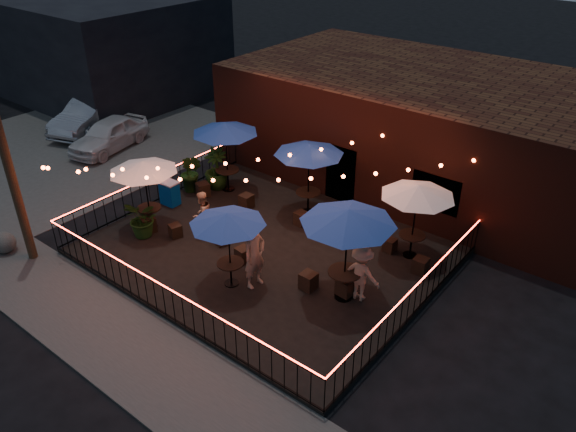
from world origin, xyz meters
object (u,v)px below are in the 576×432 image
(cafe_table_4, at_px, (348,218))
(boulder, at_px, (4,243))
(cafe_table_2, at_px, (228,220))
(cafe_table_1, at_px, (225,129))
(cooler, at_px, (170,193))
(cafe_table_0, at_px, (143,167))
(cafe_table_3, at_px, (309,150))
(utility_pole, at_px, (0,136))
(cafe_table_5, at_px, (418,192))

(cafe_table_4, bearing_deg, boulder, -154.84)
(cafe_table_2, height_order, boulder, cafe_table_2)
(cafe_table_1, relative_size, cooler, 3.55)
(cafe_table_0, height_order, boulder, cafe_table_0)
(cafe_table_2, bearing_deg, boulder, -155.79)
(cafe_table_2, relative_size, cafe_table_3, 0.95)
(cafe_table_4, bearing_deg, cafe_table_2, -152.62)
(utility_pole, height_order, boulder, utility_pole)
(cafe_table_4, distance_m, cafe_table_5, 2.98)
(utility_pole, xyz_separation_m, cafe_table_3, (5.02, 7.25, -1.54))
(utility_pole, bearing_deg, cafe_table_1, 75.75)
(cafe_table_4, bearing_deg, cafe_table_1, 158.81)
(utility_pole, distance_m, boulder, 3.81)
(boulder, bearing_deg, cafe_table_4, 25.16)
(cafe_table_2, distance_m, cafe_table_3, 4.63)
(cafe_table_3, relative_size, cafe_table_4, 0.81)
(cafe_table_3, xyz_separation_m, cafe_table_5, (3.99, -0.19, -0.14))
(utility_pole, xyz_separation_m, cafe_table_5, (9.01, 7.06, -1.67))
(cafe_table_2, relative_size, cafe_table_4, 0.77)
(cafe_table_1, bearing_deg, cooler, -111.70)
(cafe_table_3, xyz_separation_m, boulder, (-6.02, -7.60, -2.13))
(utility_pole, height_order, cafe_table_5, utility_pole)
(cafe_table_3, height_order, cooler, cafe_table_3)
(cafe_table_3, bearing_deg, cafe_table_0, -130.70)
(cafe_table_2, distance_m, cafe_table_5, 5.45)
(cafe_table_2, bearing_deg, utility_pole, -154.96)
(cafe_table_0, height_order, cafe_table_4, cafe_table_4)
(cafe_table_0, bearing_deg, cafe_table_4, 7.09)
(cafe_table_4, relative_size, cafe_table_5, 1.31)
(cafe_table_2, bearing_deg, cafe_table_5, 53.29)
(cafe_table_1, distance_m, cafe_table_3, 3.33)
(boulder, bearing_deg, cafe_table_2, 24.21)
(cafe_table_2, distance_m, boulder, 7.64)
(utility_pole, relative_size, cafe_table_2, 3.33)
(cafe_table_2, bearing_deg, cafe_table_3, 99.05)
(cafe_table_4, height_order, boulder, cafe_table_4)
(cafe_table_3, height_order, cafe_table_4, cafe_table_4)
(cafe_table_5, bearing_deg, cafe_table_1, -177.81)
(cafe_table_5, bearing_deg, cafe_table_4, -98.99)
(cafe_table_3, distance_m, cooler, 5.19)
(boulder, bearing_deg, cafe_table_1, 69.12)
(cafe_table_2, relative_size, boulder, 2.78)
(cafe_table_0, height_order, cafe_table_2, cafe_table_0)
(cafe_table_0, xyz_separation_m, cafe_table_5, (7.41, 3.79, 0.01))
(cafe_table_1, relative_size, cafe_table_3, 1.22)
(cooler, bearing_deg, cafe_table_4, -6.35)
(cafe_table_3, relative_size, cafe_table_5, 1.06)
(cafe_table_1, bearing_deg, cafe_table_0, -91.99)
(cafe_table_0, distance_m, cafe_table_5, 8.32)
(cafe_table_5, xyz_separation_m, boulder, (-10.00, -7.40, -1.99))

